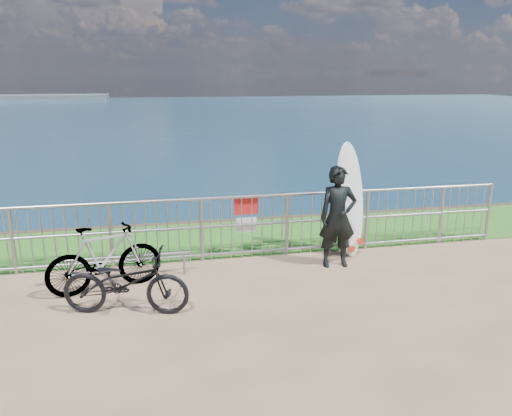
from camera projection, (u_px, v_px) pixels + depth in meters
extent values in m
plane|color=#2C7620|center=(223.00, 238.00, 9.76)|extent=(120.00, 120.00, 0.00)
cube|color=brown|center=(217.00, 325.00, 11.55)|extent=(120.00, 0.30, 5.00)
plane|color=navy|center=(158.00, 118.00, 93.60)|extent=(260.00, 260.00, 0.00)
cylinder|color=gray|center=(230.00, 197.00, 8.44)|extent=(10.00, 0.06, 0.06)
cylinder|color=gray|center=(231.00, 225.00, 8.57)|extent=(10.00, 0.05, 0.05)
cylinder|color=gray|center=(231.00, 253.00, 8.70)|extent=(10.00, 0.05, 0.05)
cylinder|color=gray|center=(13.00, 242.00, 7.90)|extent=(0.06, 0.06, 1.10)
cylinder|color=gray|center=(111.00, 236.00, 8.19)|extent=(0.06, 0.06, 1.10)
cylinder|color=gray|center=(202.00, 230.00, 8.49)|extent=(0.06, 0.06, 1.10)
cylinder|color=gray|center=(287.00, 225.00, 8.78)|extent=(0.06, 0.06, 1.10)
cylinder|color=gray|center=(367.00, 220.00, 9.07)|extent=(0.06, 0.06, 1.10)
cylinder|color=gray|center=(441.00, 215.00, 9.37)|extent=(0.06, 0.06, 1.10)
cylinder|color=gray|center=(488.00, 213.00, 9.56)|extent=(0.06, 0.06, 1.10)
cube|color=red|center=(246.00, 206.00, 8.60)|extent=(0.42, 0.02, 0.30)
cube|color=white|center=(246.00, 206.00, 8.59)|extent=(0.38, 0.01, 0.08)
cube|color=white|center=(246.00, 225.00, 8.69)|extent=(0.36, 0.02, 0.26)
imported|color=black|center=(338.00, 217.00, 8.19)|extent=(0.65, 0.45, 1.69)
ellipsoid|color=white|center=(349.00, 199.00, 8.73)|extent=(0.56, 0.51, 2.00)
cone|color=#BF3614|center=(342.00, 241.00, 8.78)|extent=(0.12, 0.22, 0.12)
cone|color=#BF3614|center=(358.00, 240.00, 8.84)|extent=(0.12, 0.22, 0.12)
cone|color=#BF3614|center=(350.00, 247.00, 8.84)|extent=(0.12, 0.22, 0.12)
imported|color=black|center=(126.00, 282.00, 6.63)|extent=(1.78, 0.96, 0.89)
imported|color=black|center=(104.00, 258.00, 7.32)|extent=(1.75, 0.92, 1.01)
cylinder|color=gray|center=(129.00, 256.00, 7.78)|extent=(1.90, 0.05, 0.05)
cylinder|color=gray|center=(73.00, 272.00, 7.66)|extent=(0.04, 0.04, 0.37)
cylinder|color=gray|center=(184.00, 263.00, 7.99)|extent=(0.04, 0.04, 0.37)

